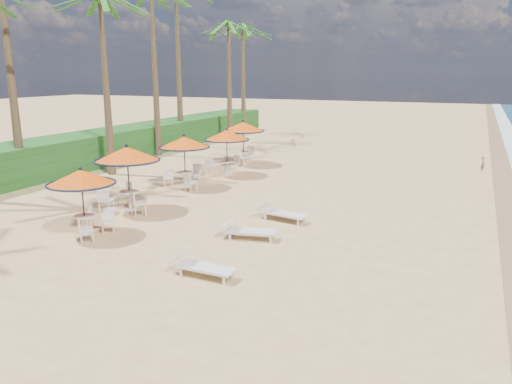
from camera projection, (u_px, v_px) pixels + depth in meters
ground at (211, 256)px, 14.50m from camera, size 160.00×160.00×0.00m
scrub_hedge at (100, 147)px, 29.37m from camera, size 3.00×40.00×1.80m
station_0 at (83, 185)px, 15.98m from camera, size 2.19×2.19×2.29m
station_1 at (126, 162)px, 18.80m from camera, size 2.49×2.49×2.59m
station_2 at (184, 149)px, 22.75m from camera, size 2.36×2.48×2.46m
station_3 at (226, 141)px, 25.54m from camera, size 2.33×2.33×2.43m
station_4 at (243, 131)px, 28.37m from camera, size 2.46×2.50×2.56m
lounger_near at (200, 265)px, 13.01m from camera, size 1.84×0.62×0.65m
lounger_mid at (246, 229)px, 15.92m from camera, size 1.94×0.97×0.66m
lounger_far at (280, 212)px, 17.94m from camera, size 1.98×0.91×0.68m
palm_3 at (101, 9)px, 24.17m from camera, size 5.00×5.00×8.97m
palm_4 at (152, 3)px, 29.79m from camera, size 5.00×5.00×10.08m
palm_6 at (229, 32)px, 36.58m from camera, size 5.00×5.00×8.83m
palm_7 at (243, 34)px, 42.11m from camera, size 5.00×5.00×9.09m
person at (483, 163)px, 26.80m from camera, size 0.21×0.31×0.85m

